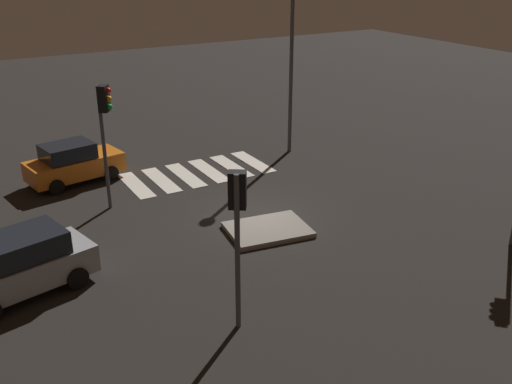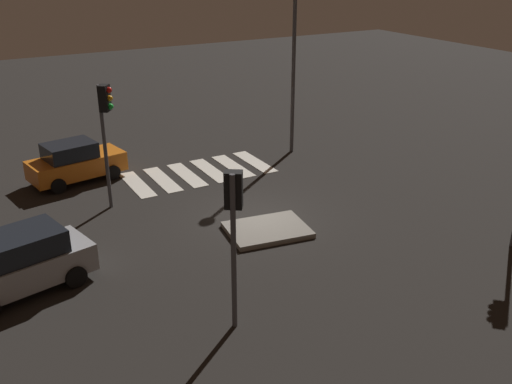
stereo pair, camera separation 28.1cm
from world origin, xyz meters
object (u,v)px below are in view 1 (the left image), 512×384
(car_orange, at_px, (73,163))
(car_silver, at_px, (21,265))
(traffic_light_north, at_px, (237,212))
(street_lamp, at_px, (292,35))
(traffic_light_east, at_px, (104,117))
(traffic_island, at_px, (268,230))

(car_orange, distance_m, car_silver, 8.72)
(traffic_light_north, relative_size, street_lamp, 0.52)
(car_orange, relative_size, street_lamp, 0.50)
(street_lamp, bearing_deg, car_orange, -6.92)
(car_orange, bearing_deg, traffic_light_east, -90.71)
(car_silver, bearing_deg, traffic_island, 164.94)
(car_orange, relative_size, traffic_light_east, 0.87)
(traffic_light_east, bearing_deg, street_lamp, 51.59)
(street_lamp, bearing_deg, car_silver, 26.38)
(street_lamp, bearing_deg, traffic_island, 51.98)
(car_silver, xyz_separation_m, traffic_light_east, (-4.04, -4.49, 2.73))
(car_silver, xyz_separation_m, traffic_light_north, (-4.67, 4.50, 2.40))
(car_orange, height_order, street_lamp, street_lamp)
(car_silver, relative_size, street_lamp, 0.53)
(car_orange, height_order, traffic_light_north, traffic_light_north)
(traffic_light_north, height_order, street_lamp, street_lamp)
(traffic_light_east, height_order, street_lamp, street_lamp)
(traffic_island, relative_size, street_lamp, 0.37)
(traffic_island, height_order, street_lamp, street_lamp)
(car_silver, height_order, traffic_light_north, traffic_light_north)
(traffic_light_east, distance_m, traffic_light_north, 9.02)
(traffic_light_east, bearing_deg, car_silver, -93.76)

